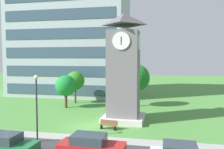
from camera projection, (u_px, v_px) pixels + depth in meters
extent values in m
plane|color=#4C893D|center=(88.00, 128.00, 23.62)|extent=(160.00, 160.00, 0.00)
cube|color=#9E9E99|center=(77.00, 138.00, 20.58)|extent=(120.00, 1.60, 0.01)
cube|color=#9EA8B2|center=(70.00, 19.00, 44.84)|extent=(21.72, 10.41, 28.80)
cube|color=#384C60|center=(59.00, 90.00, 40.55)|extent=(19.99, 0.10, 1.80)
cube|color=#384C60|center=(58.00, 71.00, 40.34)|extent=(19.99, 0.10, 1.80)
cube|color=#384C60|center=(58.00, 52.00, 40.13)|extent=(19.99, 0.10, 1.80)
cube|color=#384C60|center=(58.00, 33.00, 39.92)|extent=(19.99, 0.10, 1.80)
cube|color=#384C60|center=(58.00, 14.00, 39.71)|extent=(19.99, 0.10, 1.80)
cube|color=slate|center=(124.00, 76.00, 25.93)|extent=(3.30, 3.30, 9.91)
cube|color=beige|center=(124.00, 118.00, 26.23)|extent=(4.46, 4.46, 0.60)
pyramid|color=#555155|center=(124.00, 19.00, 25.52)|extent=(3.63, 3.63, 1.27)
cylinder|color=white|center=(121.00, 41.00, 24.01)|extent=(1.82, 0.12, 1.82)
cylinder|color=white|center=(139.00, 42.00, 25.33)|extent=(0.12, 1.82, 1.82)
cube|color=black|center=(121.00, 39.00, 23.93)|extent=(0.05, 0.08, 0.54)
cube|color=black|center=(121.00, 41.00, 23.93)|extent=(0.06, 0.06, 0.82)
cube|color=brown|center=(108.00, 125.00, 23.00)|extent=(1.85, 0.76, 0.06)
cube|color=brown|center=(109.00, 122.00, 23.19)|extent=(1.79, 0.33, 0.40)
cube|color=black|center=(101.00, 126.00, 23.27)|extent=(0.15, 0.44, 0.45)
cube|color=black|center=(115.00, 128.00, 22.76)|extent=(0.15, 0.44, 0.45)
cylinder|color=#333338|center=(37.00, 111.00, 19.39)|extent=(0.14, 0.14, 5.20)
sphere|color=#F2EFCC|center=(36.00, 77.00, 19.21)|extent=(0.36, 0.36, 0.36)
cylinder|color=#513823|center=(75.00, 95.00, 36.74)|extent=(0.30, 0.30, 2.49)
sphere|color=#2E7D22|center=(75.00, 81.00, 36.59)|extent=(2.91, 2.91, 2.91)
cylinder|color=#513823|center=(136.00, 97.00, 34.25)|extent=(0.36, 0.36, 2.77)
sphere|color=#1C7121|center=(136.00, 78.00, 34.07)|extent=(3.96, 3.96, 3.96)
cylinder|color=#513823|center=(66.00, 100.00, 33.22)|extent=(0.39, 0.39, 2.12)
sphere|color=#1A7F30|center=(66.00, 86.00, 33.08)|extent=(2.94, 2.94, 2.94)
cube|color=#1E6B38|center=(6.00, 148.00, 16.39)|extent=(4.30, 1.93, 0.76)
cube|color=#2D3842|center=(4.00, 138.00, 16.39)|extent=(2.17, 1.66, 0.60)
cube|color=red|center=(92.00, 149.00, 16.21)|extent=(4.61, 1.93, 0.76)
cube|color=#2D3842|center=(89.00, 139.00, 16.22)|extent=(2.32, 1.66, 0.60)
cylinder|color=black|center=(77.00, 147.00, 17.43)|extent=(0.66, 0.23, 0.66)
cube|color=#2D3842|center=(180.00, 149.00, 14.41)|extent=(2.07, 1.69, 0.60)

